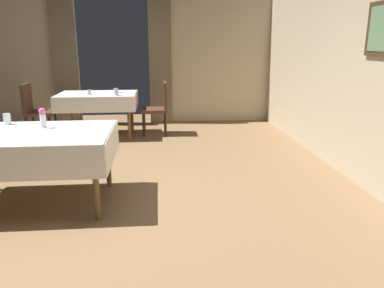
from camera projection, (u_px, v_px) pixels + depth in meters
name	position (u px, v px, depth m)	size (l,w,h in m)	color
ground	(73.00, 209.00, 3.65)	(10.08, 10.08, 0.00)	olive
wall_back	(113.00, 46.00, 7.26)	(6.40, 0.27, 3.00)	beige
dining_table_mid	(32.00, 141.00, 3.61)	(1.55, 1.07, 0.75)	brown
dining_table_far	(98.00, 99.00, 6.38)	(1.33, 0.92, 0.75)	brown
chair_far_left	(35.00, 108.00, 6.28)	(0.44, 0.44, 0.93)	black
chair_far_right	(159.00, 106.00, 6.55)	(0.44, 0.44, 0.93)	black
flower_vase_mid	(43.00, 117.00, 3.73)	(0.07, 0.07, 0.21)	silver
plate_mid_b	(84.00, 123.00, 3.97)	(0.18, 0.18, 0.01)	white
glass_mid_c	(7.00, 119.00, 3.91)	(0.07, 0.07, 0.12)	silver
plate_far_a	(117.00, 92.00, 6.45)	(0.19, 0.19, 0.01)	white
glass_far_b	(116.00, 92.00, 6.09)	(0.07, 0.07, 0.12)	silver
glass_far_c	(89.00, 92.00, 6.17)	(0.07, 0.07, 0.09)	silver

